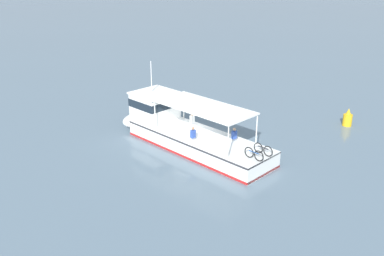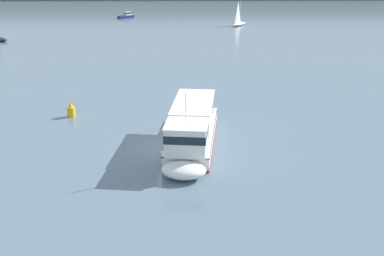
# 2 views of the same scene
# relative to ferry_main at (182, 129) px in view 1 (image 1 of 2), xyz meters

# --- Properties ---
(ground_plane) EXTENTS (400.00, 400.00, 0.00)m
(ground_plane) POSITION_rel_ferry_main_xyz_m (-1.16, 0.31, -1.02)
(ground_plane) COLOR slate
(ferry_main) EXTENTS (4.56, 13.02, 5.32)m
(ferry_main) POSITION_rel_ferry_main_xyz_m (0.00, 0.00, 0.00)
(ferry_main) COLOR white
(ferry_main) RESTS_ON ground
(channel_buoy) EXTENTS (0.70, 0.70, 1.40)m
(channel_buoy) POSITION_rel_ferry_main_xyz_m (-10.56, 7.87, -0.45)
(channel_buoy) COLOR gold
(channel_buoy) RESTS_ON ground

